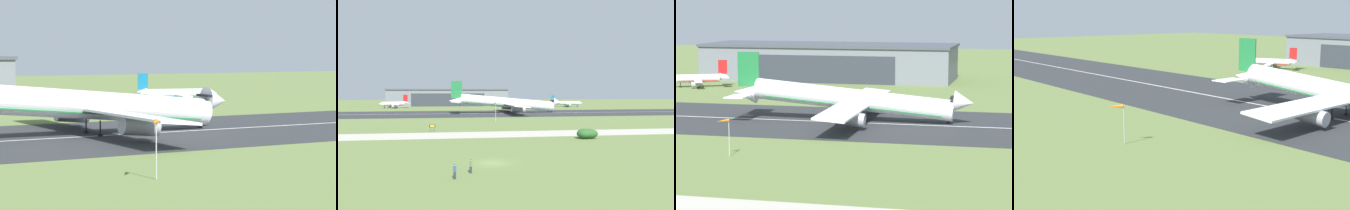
# 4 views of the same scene
# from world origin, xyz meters

# --- Properties ---
(ground_plane) EXTENTS (713.59, 713.59, 0.00)m
(ground_plane) POSITION_xyz_m (0.00, 55.50, 0.00)
(ground_plane) COLOR olive
(runway_strip) EXTENTS (473.59, 49.04, 0.06)m
(runway_strip) POSITION_xyz_m (0.00, 111.01, 0.03)
(runway_strip) COLOR #2B2D30
(runway_strip) RESTS_ON ground_plane
(runway_centreline) EXTENTS (426.23, 0.70, 0.01)m
(runway_centreline) POSITION_xyz_m (0.00, 111.01, 0.07)
(runway_centreline) COLOR silver
(runway_centreline) RESTS_ON runway_strip
(airplane_landing) EXTENTS (57.18, 57.66, 15.76)m
(airplane_landing) POSITION_xyz_m (19.56, 113.34, 4.96)
(airplane_landing) COLOR white
(airplane_landing) RESTS_ON ground_plane
(airplane_parked_west) EXTENTS (19.90, 17.92, 8.69)m
(airplane_parked_west) POSITION_xyz_m (-46.09, 174.53, 2.73)
(airplane_parked_west) COLOR silver
(airplane_parked_west) RESTS_ON ground_plane
(windsock_pole) EXTENTS (1.78, 2.26, 6.85)m
(windsock_pole) POSITION_xyz_m (7.65, 65.82, 6.11)
(windsock_pole) COLOR #B7B7BC
(windsock_pole) RESTS_ON ground_plane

